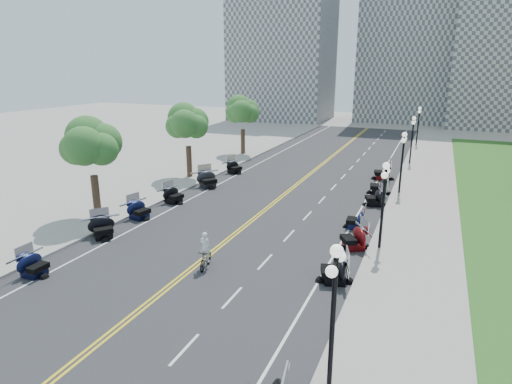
% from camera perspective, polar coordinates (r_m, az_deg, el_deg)
% --- Properties ---
extents(ground, '(160.00, 160.00, 0.00)m').
position_cam_1_polar(ground, '(24.38, -5.86, -7.99)').
color(ground, gray).
extents(road, '(16.00, 90.00, 0.01)m').
position_cam_1_polar(road, '(32.90, 2.49, -1.38)').
color(road, '#333335').
rests_on(road, ground).
extents(centerline_yellow_a, '(0.12, 90.00, 0.00)m').
position_cam_1_polar(centerline_yellow_a, '(32.93, 2.30, -1.34)').
color(centerline_yellow_a, yellow).
rests_on(centerline_yellow_a, road).
extents(centerline_yellow_b, '(0.12, 90.00, 0.00)m').
position_cam_1_polar(centerline_yellow_b, '(32.86, 2.69, -1.39)').
color(centerline_yellow_b, yellow).
rests_on(centerline_yellow_b, road).
extents(edge_line_north, '(0.12, 90.00, 0.00)m').
position_cam_1_polar(edge_line_north, '(31.37, 13.52, -2.72)').
color(edge_line_north, white).
rests_on(edge_line_north, road).
extents(edge_line_south, '(0.12, 90.00, 0.00)m').
position_cam_1_polar(edge_line_south, '(35.53, -7.22, -0.13)').
color(edge_line_south, white).
rests_on(edge_line_south, road).
extents(lane_dash_4, '(0.12, 2.00, 0.00)m').
position_cam_1_polar(lane_dash_4, '(16.99, -9.50, -19.98)').
color(lane_dash_4, white).
rests_on(lane_dash_4, road).
extents(lane_dash_5, '(0.12, 2.00, 0.00)m').
position_cam_1_polar(lane_dash_5, '(19.90, -3.20, -13.86)').
color(lane_dash_5, white).
rests_on(lane_dash_5, road).
extents(lane_dash_6, '(0.12, 2.00, 0.00)m').
position_cam_1_polar(lane_dash_6, '(23.13, 1.21, -9.28)').
color(lane_dash_6, white).
rests_on(lane_dash_6, road).
extents(lane_dash_7, '(0.12, 2.00, 0.00)m').
position_cam_1_polar(lane_dash_7, '(26.57, 4.43, -5.81)').
color(lane_dash_7, white).
rests_on(lane_dash_7, road).
extents(lane_dash_8, '(0.12, 2.00, 0.00)m').
position_cam_1_polar(lane_dash_8, '(30.15, 6.87, -3.14)').
color(lane_dash_8, white).
rests_on(lane_dash_8, road).
extents(lane_dash_9, '(0.12, 2.00, 0.00)m').
position_cam_1_polar(lane_dash_9, '(33.83, 8.77, -1.04)').
color(lane_dash_9, white).
rests_on(lane_dash_9, road).
extents(lane_dash_10, '(0.12, 2.00, 0.00)m').
position_cam_1_polar(lane_dash_10, '(37.57, 10.30, 0.64)').
color(lane_dash_10, white).
rests_on(lane_dash_10, road).
extents(lane_dash_11, '(0.12, 2.00, 0.00)m').
position_cam_1_polar(lane_dash_11, '(41.36, 11.55, 2.02)').
color(lane_dash_11, white).
rests_on(lane_dash_11, road).
extents(lane_dash_12, '(0.12, 2.00, 0.00)m').
position_cam_1_polar(lane_dash_12, '(45.18, 12.59, 3.17)').
color(lane_dash_12, white).
rests_on(lane_dash_12, road).
extents(lane_dash_13, '(0.12, 2.00, 0.00)m').
position_cam_1_polar(lane_dash_13, '(49.04, 13.47, 4.13)').
color(lane_dash_13, white).
rests_on(lane_dash_13, road).
extents(lane_dash_14, '(0.12, 2.00, 0.00)m').
position_cam_1_polar(lane_dash_14, '(52.91, 14.22, 4.96)').
color(lane_dash_14, white).
rests_on(lane_dash_14, road).
extents(lane_dash_15, '(0.12, 2.00, 0.00)m').
position_cam_1_polar(lane_dash_15, '(56.80, 14.87, 5.67)').
color(lane_dash_15, white).
rests_on(lane_dash_15, road).
extents(lane_dash_16, '(0.12, 2.00, 0.00)m').
position_cam_1_polar(lane_dash_16, '(60.71, 15.44, 6.29)').
color(lane_dash_16, white).
rests_on(lane_dash_16, road).
extents(lane_dash_17, '(0.12, 2.00, 0.00)m').
position_cam_1_polar(lane_dash_17, '(64.63, 15.94, 6.83)').
color(lane_dash_17, white).
rests_on(lane_dash_17, road).
extents(lane_dash_18, '(0.12, 2.00, 0.00)m').
position_cam_1_polar(lane_dash_18, '(68.56, 16.39, 7.31)').
color(lane_dash_18, white).
rests_on(lane_dash_18, road).
extents(lane_dash_19, '(0.12, 2.00, 0.00)m').
position_cam_1_polar(lane_dash_19, '(72.49, 16.79, 7.74)').
color(lane_dash_19, white).
rests_on(lane_dash_19, road).
extents(sidewalk_north, '(5.00, 90.00, 0.15)m').
position_cam_1_polar(sidewalk_north, '(31.03, 21.01, -3.47)').
color(sidewalk_north, '#9E9991').
rests_on(sidewalk_north, ground).
extents(sidewalk_south, '(5.00, 90.00, 0.15)m').
position_cam_1_polar(sidewalk_south, '(37.68, -12.63, 0.65)').
color(sidewalk_south, '#9E9991').
rests_on(sidewalk_south, ground).
extents(distant_block_a, '(18.00, 14.00, 26.00)m').
position_cam_1_polar(distant_block_a, '(86.41, 3.58, 18.31)').
color(distant_block_a, gray).
rests_on(distant_block_a, ground).
extents(distant_block_b, '(16.00, 12.00, 30.00)m').
position_cam_1_polar(distant_block_b, '(87.80, 19.47, 18.74)').
color(distant_block_b, gray).
rests_on(distant_block_b, ground).
extents(street_lamp_1, '(0.50, 1.20, 4.90)m').
position_cam_1_polar(street_lamp_1, '(13.78, 10.19, -16.51)').
color(street_lamp_1, black).
rests_on(street_lamp_1, sidewalk_north).
extents(street_lamp_2, '(0.50, 1.20, 4.90)m').
position_cam_1_polar(street_lamp_2, '(24.64, 16.55, -1.86)').
color(street_lamp_2, black).
rests_on(street_lamp_2, sidewalk_north).
extents(street_lamp_3, '(0.50, 1.20, 4.90)m').
position_cam_1_polar(street_lamp_3, '(36.23, 18.86, 3.66)').
color(street_lamp_3, black).
rests_on(street_lamp_3, sidewalk_north).
extents(street_lamp_4, '(0.50, 1.20, 4.90)m').
position_cam_1_polar(street_lamp_4, '(48.02, 20.06, 6.49)').
color(street_lamp_4, black).
rests_on(street_lamp_4, sidewalk_north).
extents(street_lamp_5, '(0.50, 1.20, 4.90)m').
position_cam_1_polar(street_lamp_5, '(59.89, 20.79, 8.20)').
color(street_lamp_5, black).
rests_on(street_lamp_5, sidewalk_north).
extents(tree_2, '(4.80, 4.80, 9.20)m').
position_cam_1_polar(tree_2, '(30.35, -21.13, 5.26)').
color(tree_2, '#235619').
rests_on(tree_2, sidewalk_south).
extents(tree_3, '(4.80, 4.80, 9.20)m').
position_cam_1_polar(tree_3, '(39.73, -9.11, 8.54)').
color(tree_3, '#235619').
rests_on(tree_3, sidewalk_south).
extents(tree_4, '(4.80, 4.80, 9.20)m').
position_cam_1_polar(tree_4, '(50.24, -1.79, 10.33)').
color(tree_4, '#235619').
rests_on(tree_4, sidewalk_south).
extents(motorcycle_n_5, '(2.51, 2.51, 1.40)m').
position_cam_1_polar(motorcycle_n_5, '(21.17, 10.44, -10.05)').
color(motorcycle_n_5, black).
rests_on(motorcycle_n_5, road).
extents(motorcycle_n_6, '(2.84, 2.84, 1.44)m').
position_cam_1_polar(motorcycle_n_6, '(25.07, 12.93, -5.85)').
color(motorcycle_n_6, '#590A0C').
rests_on(motorcycle_n_6, road).
extents(motorcycle_n_7, '(1.95, 1.95, 1.29)m').
position_cam_1_polar(motorcycle_n_7, '(28.18, 13.21, -3.52)').
color(motorcycle_n_7, black).
rests_on(motorcycle_n_7, road).
extents(motorcycle_n_8, '(2.51, 2.51, 1.37)m').
position_cam_1_polar(motorcycle_n_8, '(33.13, 15.53, -0.62)').
color(motorcycle_n_8, black).
rests_on(motorcycle_n_8, road).
extents(motorcycle_n_9, '(2.49, 2.49, 1.53)m').
position_cam_1_polar(motorcycle_n_9, '(36.23, 16.09, 0.90)').
color(motorcycle_n_9, black).
rests_on(motorcycle_n_9, road).
extents(motorcycle_n_10, '(2.64, 2.64, 1.56)m').
position_cam_1_polar(motorcycle_n_10, '(41.04, 16.53, 2.67)').
color(motorcycle_n_10, '#590A0C').
rests_on(motorcycle_n_10, road).
extents(motorcycle_s_4, '(1.83, 1.83, 1.27)m').
position_cam_1_polar(motorcycle_s_4, '(24.11, -27.56, -8.52)').
color(motorcycle_s_4, black).
rests_on(motorcycle_s_4, road).
extents(motorcycle_s_5, '(2.82, 2.82, 1.40)m').
position_cam_1_polar(motorcycle_s_5, '(27.59, -19.82, -4.39)').
color(motorcycle_s_5, black).
rests_on(motorcycle_s_5, road).
extents(motorcycle_s_6, '(2.33, 2.33, 1.38)m').
position_cam_1_polar(motorcycle_s_6, '(30.26, -15.34, -2.21)').
color(motorcycle_s_6, black).
rests_on(motorcycle_s_6, road).
extents(motorcycle_s_7, '(2.33, 2.33, 1.36)m').
position_cam_1_polar(motorcycle_s_7, '(33.15, -10.96, -0.31)').
color(motorcycle_s_7, black).
rests_on(motorcycle_s_7, road).
extents(motorcycle_s_8, '(3.13, 3.13, 1.56)m').
position_cam_1_polar(motorcycle_s_8, '(37.00, -6.47, 1.79)').
color(motorcycle_s_8, black).
rests_on(motorcycle_s_8, road).
extents(motorcycle_s_9, '(2.50, 2.50, 1.33)m').
position_cam_1_polar(motorcycle_s_9, '(41.78, -2.91, 3.41)').
color(motorcycle_s_9, black).
rests_on(motorcycle_s_9, road).
extents(bicycle, '(0.80, 1.79, 1.04)m').
position_cam_1_polar(bicycle, '(22.45, -6.74, -8.80)').
color(bicycle, '#A51414').
rests_on(bicycle, road).
extents(cyclist_rider, '(0.60, 0.39, 1.63)m').
position_cam_1_polar(cyclist_rider, '(21.91, -6.85, -5.64)').
color(cyclist_rider, white).
rests_on(cyclist_rider, bicycle).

